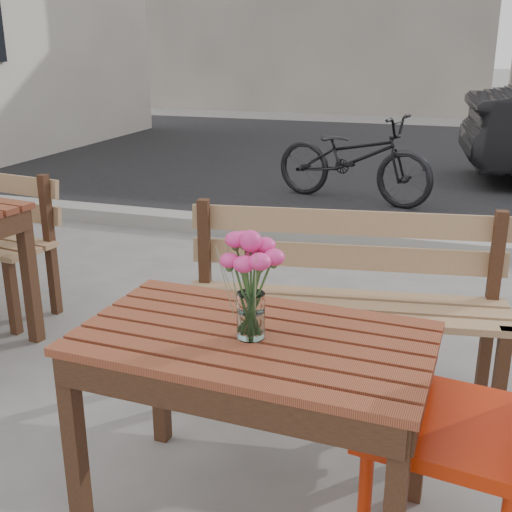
% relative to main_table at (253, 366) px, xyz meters
% --- Properties ---
extents(ground, '(80.00, 80.00, 0.00)m').
position_rel_main_table_xyz_m(ground, '(-0.08, 0.19, -0.57)').
color(ground, slate).
rests_on(ground, ground).
extents(street, '(30.00, 8.12, 0.12)m').
position_rel_main_table_xyz_m(street, '(-0.08, 5.25, -0.54)').
color(street, black).
rests_on(street, ground).
extents(main_table, '(1.13, 0.69, 0.68)m').
position_rel_main_table_xyz_m(main_table, '(0.00, 0.00, 0.00)').
color(main_table, '#5F2619').
rests_on(main_table, ground).
extents(main_bench, '(1.47, 0.64, 0.88)m').
position_rel_main_table_xyz_m(main_bench, '(0.11, 0.92, -0.03)').
color(main_bench, '#9F7652').
rests_on(main_bench, ground).
extents(red_chair, '(0.53, 0.53, 0.95)m').
position_rel_main_table_xyz_m(red_chair, '(0.70, -0.02, -0.01)').
color(red_chair, '#B52406').
rests_on(red_chair, ground).
extents(main_vase, '(0.19, 0.19, 0.34)m').
position_rel_main_table_xyz_m(main_vase, '(-0.00, -0.02, 0.32)').
color(main_vase, white).
rests_on(main_vase, main_table).
extents(bicycle, '(1.77, 1.00, 0.88)m').
position_rel_main_table_xyz_m(bicycle, '(-0.50, 4.64, -0.13)').
color(bicycle, black).
rests_on(bicycle, ground).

